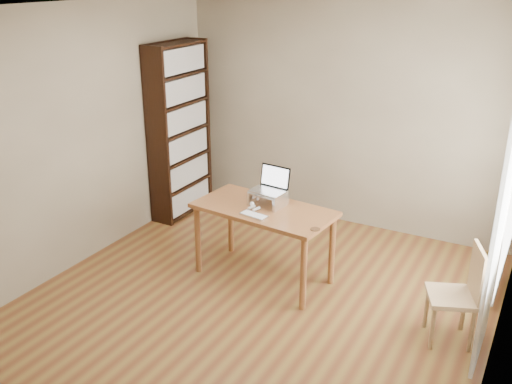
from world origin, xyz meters
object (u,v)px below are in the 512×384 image
at_px(laptop, 271,185).
at_px(chair, 461,293).
at_px(keyboard, 254,215).
at_px(cat, 267,198).
at_px(bookshelf, 180,131).
at_px(desk, 264,218).

distance_m(laptop, chair, 1.97).
xyz_separation_m(keyboard, cat, (-0.03, 0.33, 0.05)).
distance_m(keyboard, cat, 0.34).
bearing_deg(cat, bookshelf, 167.05).
xyz_separation_m(desk, keyboard, (0.01, -0.22, 0.11)).
bearing_deg(desk, bookshelf, 155.39).
bearing_deg(bookshelf, keyboard, -35.53).
relative_size(bookshelf, keyboard, 7.47).
relative_size(desk, chair, 1.64).
distance_m(bookshelf, desk, 1.98).
relative_size(bookshelf, desk, 1.51).
bearing_deg(chair, cat, 149.70).
distance_m(desk, cat, 0.20).
xyz_separation_m(cat, chair, (1.90, -0.28, -0.36)).
relative_size(laptop, keyboard, 1.22).
bearing_deg(laptop, cat, -122.66).
bearing_deg(bookshelf, chair, -18.04).
height_order(bookshelf, keyboard, bookshelf).
distance_m(desk, laptop, 0.32).
relative_size(keyboard, chair, 0.33).
relative_size(desk, cat, 2.95).
distance_m(desk, chair, 1.90).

